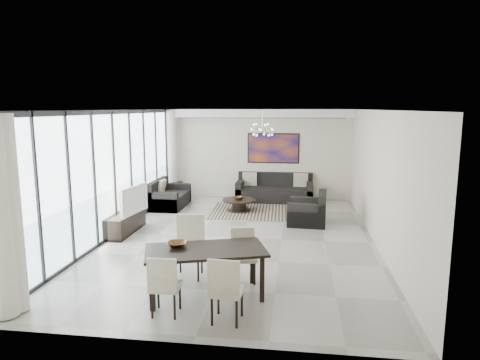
% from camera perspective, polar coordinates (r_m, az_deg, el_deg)
% --- Properties ---
extents(room_shell, '(6.00, 9.00, 2.90)m').
position_cam_1_polar(room_shell, '(9.51, 2.71, 0.54)').
color(room_shell, '#A8A39B').
rests_on(room_shell, ground).
extents(window_wall, '(0.37, 8.95, 2.90)m').
position_cam_1_polar(window_wall, '(10.33, -15.95, 1.01)').
color(window_wall, silver).
rests_on(window_wall, floor).
extents(soffit, '(5.98, 0.40, 0.26)m').
position_cam_1_polar(soffit, '(13.72, 2.37, 8.86)').
color(soffit, white).
rests_on(soffit, room_shell).
extents(painting, '(1.68, 0.04, 0.98)m').
position_cam_1_polar(painting, '(13.91, 4.46, 4.23)').
color(painting, '#B84E19').
rests_on(painting, room_shell).
extents(chandelier, '(0.66, 0.66, 0.71)m').
position_cam_1_polar(chandelier, '(11.91, 3.00, 6.73)').
color(chandelier, silver).
rests_on(chandelier, room_shell).
extents(rug, '(2.78, 2.18, 0.01)m').
position_cam_1_polar(rug, '(12.36, 2.60, -4.17)').
color(rug, black).
rests_on(rug, floor).
extents(coffee_table, '(0.97, 0.97, 0.34)m').
position_cam_1_polar(coffee_table, '(12.36, -0.12, -3.26)').
color(coffee_table, black).
rests_on(coffee_table, floor).
extents(bowl_coffee, '(0.28, 0.28, 0.08)m').
position_cam_1_polar(bowl_coffee, '(12.34, -0.22, -2.40)').
color(bowl_coffee, brown).
rests_on(bowl_coffee, coffee_table).
extents(sofa_main, '(2.41, 0.99, 0.88)m').
position_cam_1_polar(sofa_main, '(13.71, 4.63, -1.57)').
color(sofa_main, black).
rests_on(sofa_main, floor).
extents(loveseat, '(0.91, 1.62, 0.81)m').
position_cam_1_polar(loveseat, '(13.03, -9.55, -2.35)').
color(loveseat, black).
rests_on(loveseat, floor).
extents(armchair, '(1.01, 1.06, 0.84)m').
position_cam_1_polar(armchair, '(11.12, 9.13, -4.35)').
color(armchair, black).
rests_on(armchair, floor).
extents(side_table, '(0.39, 0.39, 0.54)m').
position_cam_1_polar(side_table, '(14.30, -8.39, -0.91)').
color(side_table, black).
rests_on(side_table, floor).
extents(tv_console, '(0.44, 1.57, 0.49)m').
position_cam_1_polar(tv_console, '(10.59, -15.04, -5.51)').
color(tv_console, black).
rests_on(tv_console, floor).
extents(television, '(0.31, 1.16, 0.66)m').
position_cam_1_polar(television, '(10.36, -14.46, -2.55)').
color(television, gray).
rests_on(television, tv_console).
extents(dining_table, '(2.05, 1.46, 0.77)m').
position_cam_1_polar(dining_table, '(6.80, -4.61, -9.84)').
color(dining_table, black).
rests_on(dining_table, floor).
extents(dining_chair_sw, '(0.43, 0.43, 0.90)m').
position_cam_1_polar(dining_chair_sw, '(6.29, -10.10, -13.28)').
color(dining_chair_sw, '#BEB89D').
rests_on(dining_chair_sw, floor).
extents(dining_chair_se, '(0.47, 0.47, 0.96)m').
position_cam_1_polar(dining_chair_se, '(5.99, -1.95, -13.98)').
color(dining_chair_se, '#BEB89D').
rests_on(dining_chair_se, floor).
extents(dining_chair_nw, '(0.53, 0.53, 1.08)m').
position_cam_1_polar(dining_chair_nw, '(7.67, -6.72, -8.09)').
color(dining_chair_nw, '#BEB89D').
rests_on(dining_chair_nw, floor).
extents(dining_chair_ne, '(0.51, 0.51, 0.90)m').
position_cam_1_polar(dining_chair_ne, '(7.45, 0.44, -9.42)').
color(dining_chair_ne, '#BEB89D').
rests_on(dining_chair_ne, floor).
extents(bowl_dining, '(0.36, 0.36, 0.08)m').
position_cam_1_polar(bowl_dining, '(6.92, -8.40, -8.46)').
color(bowl_dining, brown).
rests_on(bowl_dining, dining_table).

